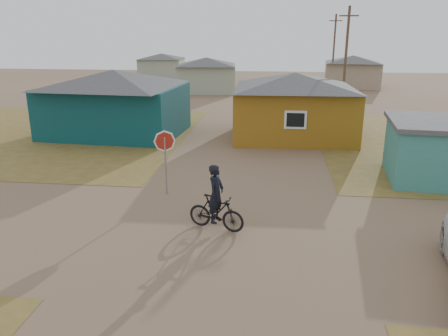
{
  "coord_description": "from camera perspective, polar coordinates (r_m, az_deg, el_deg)",
  "views": [
    {
      "loc": [
        1.43,
        -12.55,
        6.22
      ],
      "look_at": [
        -0.43,
        3.0,
        1.3
      ],
      "focal_mm": 35.0,
      "sensor_mm": 36.0,
      "label": 1
    }
  ],
  "objects": [
    {
      "name": "house_pale_west",
      "position": [
        47.34,
        -2.28,
        12.14
      ],
      "size": [
        7.04,
        6.15,
        3.6
      ],
      "color": "#9AA48C",
      "rests_on": "ground"
    },
    {
      "name": "house_beige_east",
      "position": [
        53.43,
        16.41,
        12.07
      ],
      "size": [
        6.95,
        6.05,
        3.6
      ],
      "color": "gray",
      "rests_on": "ground"
    },
    {
      "name": "cyclist",
      "position": [
        14.18,
        -1.04,
        -5.02
      ],
      "size": [
        2.02,
        1.1,
        2.2
      ],
      "color": "black",
      "rests_on": "ground"
    },
    {
      "name": "grass_nw",
      "position": [
        30.49,
        -23.82,
        4.18
      ],
      "size": [
        20.0,
        18.0,
        0.0
      ],
      "primitive_type": "cube",
      "color": "olive",
      "rests_on": "ground"
    },
    {
      "name": "utility_pole_near",
      "position": [
        34.99,
        15.58,
        13.41
      ],
      "size": [
        1.4,
        0.2,
        8.0
      ],
      "color": "brown",
      "rests_on": "ground"
    },
    {
      "name": "utility_pole_far",
      "position": [
        50.96,
        14.13,
        14.59
      ],
      "size": [
        1.4,
        0.2,
        8.0
      ],
      "color": "brown",
      "rests_on": "ground"
    },
    {
      "name": "house_pale_north",
      "position": [
        60.72,
        -8.13,
        13.05
      ],
      "size": [
        6.28,
        5.81,
        3.4
      ],
      "color": "#9AA48C",
      "rests_on": "ground"
    },
    {
      "name": "ground",
      "position": [
        14.08,
        0.3,
        -8.77
      ],
      "size": [
        120.0,
        120.0,
        0.0
      ],
      "primitive_type": "plane",
      "color": "#7E6148"
    },
    {
      "name": "stop_sign",
      "position": [
        17.07,
        -7.73,
        2.61
      ],
      "size": [
        0.85,
        0.08,
        2.6
      ],
      "color": "gray",
      "rests_on": "ground"
    },
    {
      "name": "house_yellow",
      "position": [
        26.91,
        9.12,
        8.2
      ],
      "size": [
        7.72,
        6.76,
        3.9
      ],
      "color": "#8D5E15",
      "rests_on": "ground"
    },
    {
      "name": "house_teal",
      "position": [
        28.19,
        -14.03,
        8.43
      ],
      "size": [
        8.93,
        7.08,
        4.0
      ],
      "color": "#0A363B",
      "rests_on": "ground"
    }
  ]
}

